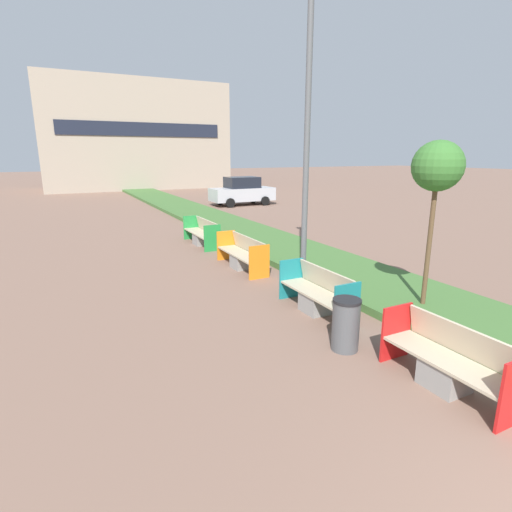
% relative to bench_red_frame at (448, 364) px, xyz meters
% --- Properties ---
extents(planter_grass_strip, '(2.80, 120.00, 0.18)m').
position_rel_bench_red_frame_xyz_m(planter_grass_strip, '(2.26, 9.01, -0.27)').
color(planter_grass_strip, '#426B33').
rests_on(planter_grass_strip, ground).
extents(building_backdrop, '(17.18, 7.89, 9.99)m').
position_rel_bench_red_frame_xyz_m(building_backdrop, '(3.06, 38.85, 4.63)').
color(building_backdrop, tan).
rests_on(building_backdrop, ground).
extents(bench_red_frame, '(0.65, 1.99, 0.94)m').
position_rel_bench_red_frame_xyz_m(bench_red_frame, '(0.00, 0.00, 0.00)').
color(bench_red_frame, gray).
rests_on(bench_red_frame, ground).
extents(bench_teal_frame, '(0.65, 2.08, 0.94)m').
position_rel_bench_red_frame_xyz_m(bench_teal_frame, '(0.00, 3.24, 0.00)').
color(bench_teal_frame, gray).
rests_on(bench_teal_frame, ground).
extents(bench_orange_frame, '(0.65, 2.38, 0.94)m').
position_rel_bench_red_frame_xyz_m(bench_orange_frame, '(0.00, 7.07, 0.01)').
color(bench_orange_frame, gray).
rests_on(bench_orange_frame, ground).
extents(bench_green_frame, '(0.65, 2.44, 0.94)m').
position_rel_bench_red_frame_xyz_m(bench_green_frame, '(0.01, 10.67, 0.01)').
color(bench_green_frame, gray).
rests_on(bench_green_frame, ground).
extents(litter_bin, '(0.49, 0.49, 0.93)m').
position_rel_bench_red_frame_xyz_m(litter_bin, '(-0.57, 1.60, 0.10)').
color(litter_bin, '#4C4F51').
rests_on(litter_bin, ground).
extents(street_lamp_post, '(0.24, 0.44, 8.76)m').
position_rel_bench_red_frame_xyz_m(street_lamp_post, '(0.61, 4.74, 4.40)').
color(street_lamp_post, '#56595B').
rests_on(street_lamp_post, ground).
extents(sapling_tree_near, '(1.01, 1.01, 3.60)m').
position_rel_bench_red_frame_xyz_m(sapling_tree_near, '(2.06, 2.22, 2.68)').
color(sapling_tree_near, brown).
rests_on(sapling_tree_near, ground).
extents(parked_car_distant, '(4.21, 2.00, 1.86)m').
position_rel_bench_red_frame_xyz_m(parked_car_distant, '(6.46, 20.99, 0.55)').
color(parked_car_distant, '#B7BABF').
rests_on(parked_car_distant, ground).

